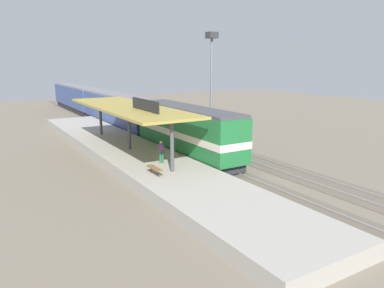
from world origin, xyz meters
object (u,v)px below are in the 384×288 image
at_px(locomotive, 187,131).
at_px(light_mast, 212,62).
at_px(passenger_carriage_front, 117,110).
at_px(platform_bench, 155,168).
at_px(person_waiting, 161,151).
at_px(passenger_carriage_rear, 76,97).

xyz_separation_m(locomotive, light_mast, (7.80, 7.71, 5.99)).
bearing_deg(passenger_carriage_front, light_mast, -52.85).
xyz_separation_m(passenger_carriage_front, light_mast, (7.80, -10.29, 6.08)).
relative_size(passenger_carriage_front, light_mast, 1.71).
relative_size(locomotive, passenger_carriage_front, 0.72).
distance_m(locomotive, light_mast, 12.49).
height_order(platform_bench, locomotive, locomotive).
bearing_deg(locomotive, passenger_carriage_front, 90.00).
bearing_deg(locomotive, person_waiting, -141.01).
bearing_deg(passenger_carriage_front, locomotive, -90.00).
bearing_deg(light_mast, locomotive, -135.35).
bearing_deg(platform_bench, passenger_carriage_front, 75.92).
distance_m(platform_bench, person_waiting, 3.09).
xyz_separation_m(passenger_carriage_front, person_waiting, (-4.25, -21.44, -0.46)).
bearing_deg(person_waiting, light_mast, 42.77).
relative_size(platform_bench, passenger_carriage_front, 0.08).
distance_m(passenger_carriage_front, passenger_carriage_rear, 20.80).
bearing_deg(light_mast, passenger_carriage_front, 127.15).
relative_size(locomotive, person_waiting, 8.44).
relative_size(platform_bench, person_waiting, 0.99).
xyz_separation_m(light_mast, person_waiting, (-12.05, -11.14, -6.54)).
bearing_deg(passenger_carriage_rear, passenger_carriage_front, -90.00).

